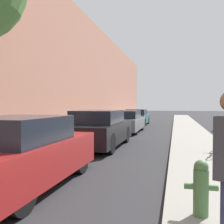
% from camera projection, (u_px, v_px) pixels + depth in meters
% --- Properties ---
extents(ground_plane, '(120.00, 120.00, 0.00)m').
position_uv_depth(ground_plane, '(138.00, 134.00, 14.37)').
color(ground_plane, '#28282B').
extents(sidewalk_left, '(2.00, 52.00, 0.12)m').
position_uv_depth(sidewalk_left, '(89.00, 132.00, 15.07)').
color(sidewalk_left, gray).
rests_on(sidewalk_left, ground).
extents(sidewalk_right, '(2.00, 52.00, 0.12)m').
position_uv_depth(sidewalk_right, '(191.00, 134.00, 13.67)').
color(sidewalk_right, gray).
rests_on(sidewalk_right, ground).
extents(building_facade_left, '(0.70, 52.00, 7.84)m').
position_uv_depth(building_facade_left, '(68.00, 67.00, 15.29)').
color(building_facade_left, tan).
rests_on(building_facade_left, ground).
extents(parked_car_red, '(1.86, 3.90, 1.41)m').
position_uv_depth(parked_car_red, '(19.00, 153.00, 5.07)').
color(parked_car_red, black).
rests_on(parked_car_red, ground).
extents(parked_car_black, '(1.78, 4.41, 1.43)m').
position_uv_depth(parked_car_black, '(99.00, 129.00, 9.94)').
color(parked_car_black, black).
rests_on(parked_car_black, ground).
extents(parked_car_grey, '(1.85, 4.32, 1.30)m').
position_uv_depth(parked_car_grey, '(125.00, 122.00, 15.39)').
color(parked_car_grey, black).
rests_on(parked_car_grey, ground).
extents(parked_car_teal, '(1.69, 4.35, 1.28)m').
position_uv_depth(parked_car_teal, '(137.00, 117.00, 20.91)').
color(parked_car_teal, black).
rests_on(parked_car_teal, ground).
extents(fire_hydrant, '(0.44, 0.20, 0.77)m').
position_uv_depth(fire_hydrant, '(201.00, 187.00, 3.48)').
color(fire_hydrant, '#47703D').
rests_on(fire_hydrant, sidewalk_right).
extents(bicycle, '(0.51, 1.70, 0.71)m').
position_uv_depth(bicycle, '(218.00, 142.00, 7.97)').
color(bicycle, black).
rests_on(bicycle, sidewalk_right).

